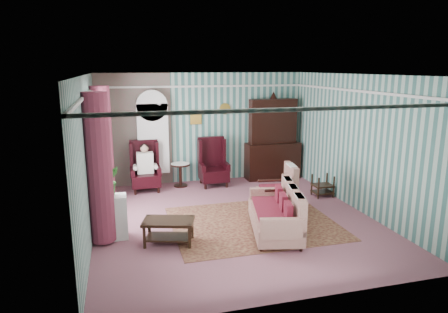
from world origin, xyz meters
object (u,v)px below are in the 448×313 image
object	(u,v)px
floral_armchair	(277,187)
round_side_table	(180,175)
plant_stand	(112,217)
seated_woman	(145,168)
wingback_right	(214,162)
nest_table	(323,185)
dresser_hutch	(273,136)
bookcase	(153,144)
sofa	(274,209)
coffee_table	(169,232)
wingback_left	(145,166)

from	to	relation	value
floral_armchair	round_side_table	bearing A→B (deg)	45.02
plant_stand	seated_woman	bearing A→B (deg)	73.78
wingback_right	round_side_table	size ratio (longest dim) A/B	2.08
seated_woman	floral_armchair	distance (m)	3.41
round_side_table	wingback_right	bearing A→B (deg)	-10.01
nest_table	plant_stand	size ratio (longest dim) A/B	0.68
dresser_hutch	wingback_right	xyz separation A→B (m)	(-1.75, -0.27, -0.55)
nest_table	dresser_hutch	bearing A→B (deg)	107.39
round_side_table	seated_woman	bearing A→B (deg)	-170.54
round_side_table	plant_stand	world-z (taller)	plant_stand
floral_armchair	bookcase	bearing A→B (deg)	51.27
sofa	floral_armchair	bearing A→B (deg)	-11.03
wingback_right	coffee_table	size ratio (longest dim) A/B	1.42
round_side_table	plant_stand	size ratio (longest dim) A/B	0.75
bookcase	nest_table	size ratio (longest dim) A/B	4.15
wingback_left	floral_armchair	world-z (taller)	wingback_left
wingback_right	nest_table	distance (m)	2.81
dresser_hutch	sofa	world-z (taller)	dresser_hutch
wingback_right	round_side_table	world-z (taller)	wingback_right
wingback_right	round_side_table	xyz separation A→B (m)	(-0.85, 0.15, -0.33)
sofa	floral_armchair	size ratio (longest dim) A/B	1.71
dresser_hutch	round_side_table	bearing A→B (deg)	-177.36
round_side_table	plant_stand	distance (m)	3.36
round_side_table	dresser_hutch	bearing A→B (deg)	2.64
floral_armchair	seated_woman	bearing A→B (deg)	58.83
wingback_right	wingback_left	bearing A→B (deg)	180.00
round_side_table	floral_armchair	distance (m)	2.90
wingback_left	floral_armchair	size ratio (longest dim) A/B	1.18
bookcase	wingback_right	world-z (taller)	bookcase
bookcase	wingback_right	xyz separation A→B (m)	(1.50, -0.39, -0.50)
bookcase	sofa	bearing A→B (deg)	-62.76
seated_woman	plant_stand	bearing A→B (deg)	-106.22
wingback_right	plant_stand	size ratio (longest dim) A/B	1.56
round_side_table	nest_table	world-z (taller)	round_side_table
wingback_right	sofa	xyz separation A→B (m)	(0.38, -3.27, -0.16)
wingback_right	nest_table	bearing A→B (deg)	-33.75
seated_woman	plant_stand	world-z (taller)	seated_woman
floral_armchair	coffee_table	distance (m)	2.69
sofa	floral_armchair	xyz separation A→B (m)	(0.49, 1.09, 0.06)
dresser_hutch	round_side_table	distance (m)	2.75
wingback_right	round_side_table	distance (m)	0.92
wingback_right	nest_table	world-z (taller)	wingback_right
seated_woman	round_side_table	bearing A→B (deg)	9.46
wingback_left	coffee_table	xyz separation A→B (m)	(0.16, -3.24, -0.41)
seated_woman	bookcase	bearing A→B (deg)	57.34
dresser_hutch	wingback_right	size ratio (longest dim) A/B	1.89
dresser_hutch	bookcase	bearing A→B (deg)	177.89
wingback_left	plant_stand	xyz separation A→B (m)	(-0.80, -2.75, -0.22)
bookcase	sofa	xyz separation A→B (m)	(1.88, -3.66, -0.65)
bookcase	plant_stand	bearing A→B (deg)	-108.49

